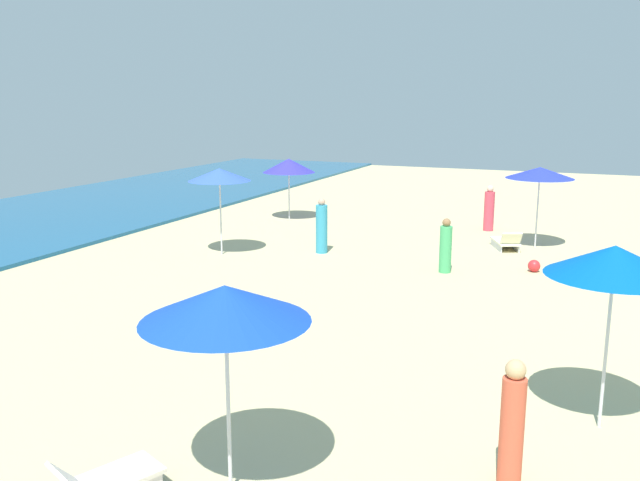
# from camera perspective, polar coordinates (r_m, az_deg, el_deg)

# --- Properties ---
(umbrella_0) EXTENTS (2.04, 2.04, 2.38)m
(umbrella_0) POSITION_cam_1_polar(r_m,az_deg,el_deg) (26.36, -2.66, 6.36)
(umbrella_0) COLOR silver
(umbrella_0) RESTS_ON ground_plane
(umbrella_1) EXTENTS (1.89, 1.89, 2.64)m
(umbrella_1) POSITION_cam_1_polar(r_m,az_deg,el_deg) (20.48, -8.52, 5.53)
(umbrella_1) COLOR silver
(umbrella_1) RESTS_ON ground_plane
(umbrella_2) EXTENTS (2.02, 2.02, 2.62)m
(umbrella_2) POSITION_cam_1_polar(r_m,az_deg,el_deg) (7.89, -8.04, -5.33)
(umbrella_2) COLOR silver
(umbrella_2) RESTS_ON ground_plane
(lounge_chair_2_0) EXTENTS (1.38, 1.04, 0.63)m
(lounge_chair_2_0) POSITION_cam_1_polar(r_m,az_deg,el_deg) (8.88, -17.69, -18.87)
(lounge_chair_2_0) COLOR silver
(lounge_chair_2_0) RESTS_ON ground_plane
(umbrella_3) EXTENTS (1.89, 1.89, 2.73)m
(umbrella_3) POSITION_cam_1_polar(r_m,az_deg,el_deg) (10.21, 23.69, -1.61)
(umbrella_3) COLOR silver
(umbrella_3) RESTS_ON ground_plane
(umbrella_4) EXTENTS (2.11, 2.11, 2.58)m
(umbrella_4) POSITION_cam_1_polar(r_m,az_deg,el_deg) (22.29, 18.14, 5.47)
(umbrella_4) COLOR silver
(umbrella_4) RESTS_ON ground_plane
(lounge_chair_4_0) EXTENTS (1.57, 1.14, 0.67)m
(lounge_chair_4_0) POSITION_cam_1_polar(r_m,az_deg,el_deg) (22.05, 15.50, -0.11)
(lounge_chair_4_0) COLOR silver
(lounge_chair_4_0) RESTS_ON ground_plane
(beachgoer_0) EXTENTS (0.42, 0.42, 1.64)m
(beachgoer_0) POSITION_cam_1_polar(r_m,az_deg,el_deg) (24.95, 14.14, 2.56)
(beachgoer_0) COLOR #E64355
(beachgoer_0) RESTS_ON ground_plane
(beachgoer_1) EXTENTS (0.45, 0.45, 1.51)m
(beachgoer_1) POSITION_cam_1_polar(r_m,az_deg,el_deg) (18.72, 10.60, -0.57)
(beachgoer_1) COLOR #46B46A
(beachgoer_1) RESTS_ON ground_plane
(beachgoer_2) EXTENTS (0.42, 0.42, 1.65)m
(beachgoer_2) POSITION_cam_1_polar(r_m,az_deg,el_deg) (8.88, 15.97, -14.80)
(beachgoer_2) COLOR #D8563A
(beachgoer_2) RESTS_ON ground_plane
(beachgoer_3) EXTENTS (0.37, 0.37, 1.71)m
(beachgoer_3) POSITION_cam_1_polar(r_m,az_deg,el_deg) (20.71, 0.14, 1.10)
(beachgoer_3) COLOR #3399BC
(beachgoer_3) RESTS_ON ground_plane
(beach_ball_1) EXTENTS (0.34, 0.34, 0.34)m
(beach_ball_1) POSITION_cam_1_polar(r_m,az_deg,el_deg) (19.49, 17.69, -2.06)
(beach_ball_1) COLOR red
(beach_ball_1) RESTS_ON ground_plane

